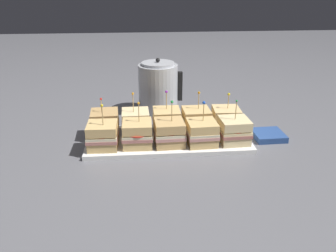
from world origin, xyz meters
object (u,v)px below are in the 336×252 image
at_px(serving_platter, 168,140).
at_px(sandwich_front_center, 169,133).
at_px(sandwich_back_right, 196,120).
at_px(sandwich_front_right, 202,133).
at_px(napkin_stack, 269,136).
at_px(sandwich_front_left, 137,134).
at_px(sandwich_back_center, 167,121).
at_px(sandwich_back_far_right, 226,119).
at_px(kettle_steel, 158,88).
at_px(sandwich_front_far_right, 234,131).
at_px(sandwich_back_left, 136,122).
at_px(sandwich_back_far_left, 105,123).
at_px(sandwich_front_far_left, 103,136).

bearing_deg(serving_platter, sandwich_front_center, -91.37).
bearing_deg(sandwich_back_right, sandwich_front_center, -135.91).
relative_size(sandwich_front_right, napkin_stack, 1.36).
bearing_deg(sandwich_front_left, sandwich_back_center, 44.96).
relative_size(sandwich_back_center, sandwich_back_far_right, 1.08).
relative_size(sandwich_front_right, kettle_steel, 0.64).
xyz_separation_m(sandwich_front_far_right, kettle_steel, (-0.26, 0.40, 0.05)).
height_order(sandwich_back_left, sandwich_back_center, sandwich_back_left).
distance_m(sandwich_front_center, sandwich_front_right, 0.12).
distance_m(sandwich_front_left, sandwich_back_left, 0.12).
bearing_deg(serving_platter, sandwich_back_center, 87.07).
bearing_deg(sandwich_front_left, sandwich_front_far_right, -0.19).
bearing_deg(kettle_steel, sandwich_front_left, -104.45).
bearing_deg(sandwich_back_far_left, sandwich_front_center, -26.63).
xyz_separation_m(sandwich_back_far_left, sandwich_back_left, (0.12, -0.01, 0.00)).
distance_m(serving_platter, sandwich_back_far_right, 0.26).
bearing_deg(sandwich_back_left, sandwich_front_left, -87.05).
distance_m(sandwich_front_center, sandwich_back_far_right, 0.27).
xyz_separation_m(serving_platter, napkin_stack, (0.41, -0.00, 0.00)).
bearing_deg(sandwich_front_far_left, serving_platter, 14.70).
xyz_separation_m(sandwich_back_right, sandwich_back_far_right, (0.12, 0.00, -0.00)).
xyz_separation_m(sandwich_front_far_left, sandwich_back_far_right, (0.49, 0.12, 0.00)).
distance_m(sandwich_front_far_right, napkin_stack, 0.18).
bearing_deg(sandwich_front_far_left, sandwich_front_right, -0.00).
xyz_separation_m(sandwich_back_left, napkin_stack, (0.53, -0.06, -0.05)).
bearing_deg(sandwich_back_far_left, sandwich_back_far_right, -0.57).
height_order(sandwich_front_center, sandwich_back_center, sandwich_front_center).
bearing_deg(sandwich_back_center, sandwich_front_far_left, -152.87).
bearing_deg(sandwich_back_left, sandwich_front_right, -26.35).
height_order(sandwich_front_far_left, sandwich_back_left, sandwich_back_left).
relative_size(sandwich_front_center, sandwich_back_left, 1.00).
xyz_separation_m(sandwich_front_right, sandwich_back_far_right, (0.12, 0.12, 0.00)).
distance_m(serving_platter, sandwich_back_far_left, 0.26).
height_order(sandwich_front_far_left, kettle_steel, kettle_steel).
xyz_separation_m(sandwich_back_right, napkin_stack, (0.29, -0.06, -0.05)).
distance_m(sandwich_front_left, sandwich_back_center, 0.17).
height_order(sandwich_back_center, sandwich_back_right, sandwich_back_center).
bearing_deg(sandwich_front_far_right, serving_platter, 166.25).
xyz_separation_m(serving_platter, sandwich_front_right, (0.12, -0.06, 0.05)).
bearing_deg(sandwich_front_center, sandwich_front_left, 179.42).
distance_m(sandwich_front_left, sandwich_back_right, 0.27).
bearing_deg(sandwich_back_right, sandwich_front_left, -154.04).
xyz_separation_m(sandwich_front_far_left, sandwich_front_center, (0.25, 0.00, 0.00)).
height_order(sandwich_front_center, sandwich_back_left, same).
relative_size(sandwich_front_far_left, sandwich_back_far_left, 1.13).
relative_size(sandwich_front_left, kettle_steel, 0.65).
distance_m(sandwich_front_far_left, napkin_stack, 0.66).
height_order(sandwich_front_center, sandwich_back_far_left, sandwich_front_center).
relative_size(sandwich_front_far_right, sandwich_back_far_right, 1.07).
height_order(sandwich_front_far_left, sandwich_front_far_right, sandwich_front_far_left).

